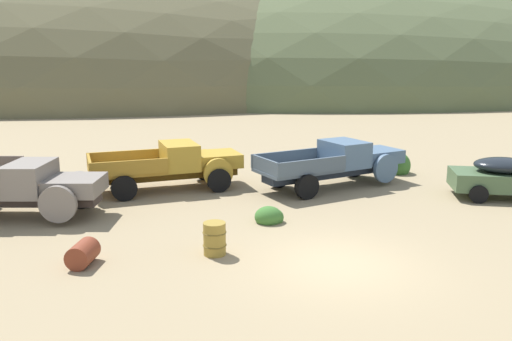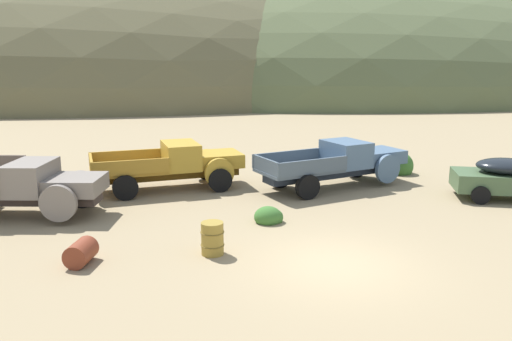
{
  "view_description": "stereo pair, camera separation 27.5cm",
  "coord_description": "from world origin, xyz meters",
  "px_view_note": "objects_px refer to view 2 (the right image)",
  "views": [
    {
      "loc": [
        -4.11,
        -12.13,
        5.34
      ],
      "look_at": [
        -1.38,
        4.85,
        1.5
      ],
      "focal_mm": 36.2,
      "sensor_mm": 36.0,
      "label": 1
    },
    {
      "loc": [
        -3.83,
        -12.17,
        5.34
      ],
      "look_at": [
        -1.38,
        4.85,
        1.5
      ],
      "focal_mm": 36.2,
      "sensor_mm": 36.0,
      "label": 2
    }
  ],
  "objects_px": {
    "oil_drum_tipped": "(81,253)",
    "oil_drum_spare": "(212,238)",
    "truck_chalk_blue": "(343,162)",
    "truck_primer_gray": "(27,187)",
    "truck_mustard": "(179,164)"
  },
  "relations": [
    {
      "from": "truck_primer_gray",
      "to": "oil_drum_tipped",
      "type": "bearing_deg",
      "value": -51.91
    },
    {
      "from": "truck_primer_gray",
      "to": "truck_mustard",
      "type": "xyz_separation_m",
      "value": [
        5.07,
        3.09,
        -0.03
      ]
    },
    {
      "from": "oil_drum_spare",
      "to": "oil_drum_tipped",
      "type": "xyz_separation_m",
      "value": [
        -3.44,
        -0.2,
        -0.14
      ]
    },
    {
      "from": "truck_mustard",
      "to": "oil_drum_tipped",
      "type": "bearing_deg",
      "value": -119.34
    },
    {
      "from": "oil_drum_spare",
      "to": "truck_mustard",
      "type": "bearing_deg",
      "value": 96.82
    },
    {
      "from": "truck_chalk_blue",
      "to": "oil_drum_tipped",
      "type": "height_order",
      "value": "truck_chalk_blue"
    },
    {
      "from": "truck_primer_gray",
      "to": "oil_drum_spare",
      "type": "xyz_separation_m",
      "value": [
        5.96,
        -4.35,
        -0.57
      ]
    },
    {
      "from": "truck_primer_gray",
      "to": "truck_mustard",
      "type": "height_order",
      "value": "truck_primer_gray"
    },
    {
      "from": "truck_primer_gray",
      "to": "truck_chalk_blue",
      "type": "bearing_deg",
      "value": 21.19
    },
    {
      "from": "truck_primer_gray",
      "to": "truck_mustard",
      "type": "bearing_deg",
      "value": 40.6
    },
    {
      "from": "oil_drum_spare",
      "to": "oil_drum_tipped",
      "type": "height_order",
      "value": "oil_drum_spare"
    },
    {
      "from": "oil_drum_spare",
      "to": "truck_primer_gray",
      "type": "bearing_deg",
      "value": 143.88
    },
    {
      "from": "truck_chalk_blue",
      "to": "oil_drum_tipped",
      "type": "xyz_separation_m",
      "value": [
        -9.27,
        -7.06,
        -0.69
      ]
    },
    {
      "from": "oil_drum_tipped",
      "to": "oil_drum_spare",
      "type": "bearing_deg",
      "value": 3.35
    },
    {
      "from": "truck_primer_gray",
      "to": "oil_drum_tipped",
      "type": "relative_size",
      "value": 5.86
    }
  ]
}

